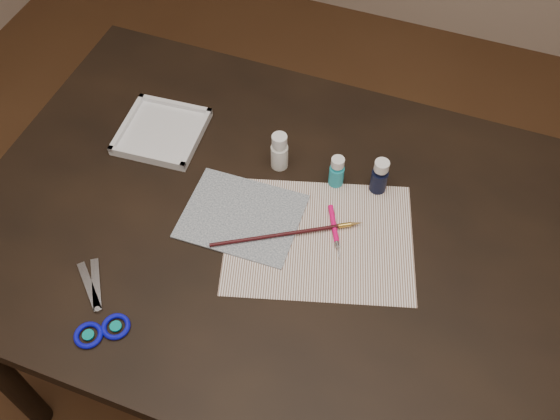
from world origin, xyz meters
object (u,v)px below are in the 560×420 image
(scissors, at_px, (92,302))
(paint_bottle_white, at_px, (279,151))
(canvas, at_px, (242,216))
(palette_tray, at_px, (162,131))
(paint_bottle_navy, at_px, (380,176))
(paper, at_px, (319,238))
(paint_bottle_cyan, at_px, (337,171))

(scissors, bearing_deg, paint_bottle_white, -72.83)
(canvas, xyz_separation_m, palette_tray, (-0.26, 0.15, 0.01))
(paint_bottle_white, height_order, paint_bottle_navy, paint_bottle_white)
(paper, relative_size, paint_bottle_cyan, 4.85)
(canvas, distance_m, paint_bottle_navy, 0.30)
(paper, xyz_separation_m, paint_bottle_white, (-0.14, 0.16, 0.05))
(paper, xyz_separation_m, paint_bottle_navy, (0.08, 0.17, 0.04))
(paper, relative_size, scissors, 1.83)
(palette_tray, bearing_deg, canvas, -30.02)
(paint_bottle_cyan, height_order, scissors, paint_bottle_cyan)
(paint_bottle_navy, bearing_deg, paint_bottle_white, -177.08)
(scissors, bearing_deg, paper, -98.14)
(paper, height_order, paint_bottle_navy, paint_bottle_navy)
(paint_bottle_cyan, bearing_deg, paint_bottle_white, 177.95)
(canvas, height_order, paint_bottle_white, paint_bottle_white)
(scissors, height_order, palette_tray, palette_tray)
(paper, distance_m, paint_bottle_cyan, 0.16)
(paint_bottle_cyan, xyz_separation_m, scissors, (-0.34, -0.44, -0.03))
(canvas, bearing_deg, paint_bottle_cyan, 44.93)
(paint_bottle_white, distance_m, scissors, 0.50)
(paint_bottle_navy, relative_size, scissors, 0.42)
(paint_bottle_navy, bearing_deg, palette_tray, -177.70)
(canvas, height_order, palette_tray, palette_tray)
(canvas, relative_size, paint_bottle_navy, 2.74)
(paper, xyz_separation_m, scissors, (-0.36, -0.29, 0.00))
(paper, bearing_deg, palette_tray, 161.26)
(paint_bottle_white, bearing_deg, scissors, -115.39)
(paint_bottle_white, relative_size, paint_bottle_navy, 1.07)
(paper, height_order, paint_bottle_white, paint_bottle_white)
(paint_bottle_white, xyz_separation_m, scissors, (-0.21, -0.45, -0.04))
(canvas, bearing_deg, scissors, -123.29)
(canvas, distance_m, scissors, 0.34)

